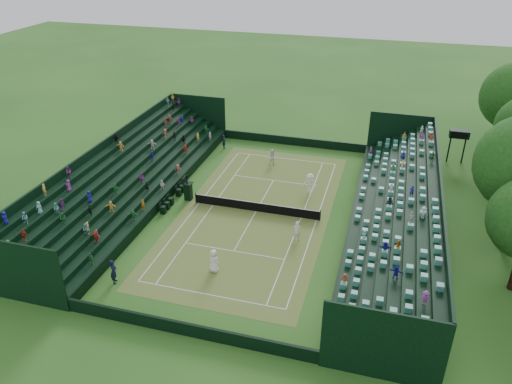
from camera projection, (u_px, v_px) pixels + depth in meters
ground at (256, 212)px, 44.82m from camera, size 160.00×160.00×0.00m
court_surface at (256, 211)px, 44.82m from camera, size 12.97×26.77×0.01m
perimeter_wall_north at (293, 141)px, 58.02m from camera, size 17.17×0.20×1.00m
perimeter_wall_south at (186, 329)px, 31.14m from camera, size 17.17×0.20×1.00m
perimeter_wall_east at (351, 220)px, 42.53m from camera, size 0.20×31.77×1.00m
perimeter_wall_west at (169, 194)px, 46.63m from camera, size 0.20×31.77×1.00m
north_grandstand at (404, 217)px, 41.03m from camera, size 6.60×32.00×4.90m
south_grandstand at (127, 179)px, 47.14m from camera, size 6.60×32.00×4.90m
tennis_net at (256, 206)px, 44.57m from camera, size 11.67×0.10×1.06m
scoreboard_tower at (459, 135)px, 52.58m from camera, size 2.00×1.00×3.70m
umpire_chair at (188, 189)px, 46.31m from camera, size 0.81×0.81×2.55m
courtside_chairs at (175, 197)px, 46.48m from camera, size 0.47×5.45×1.02m
player_near_west at (214, 261)px, 36.70m from camera, size 1.06×0.85×1.88m
player_near_east at (297, 231)px, 40.40m from camera, size 0.73×0.56×1.77m
player_far_west at (272, 157)px, 53.02m from camera, size 0.94×0.76×1.80m
player_far_east at (310, 183)px, 47.60m from camera, size 1.30×0.79×1.97m
line_judge_north at (224, 142)px, 56.97m from camera, size 0.60×0.71×1.67m
line_judge_south at (114, 271)px, 35.54m from camera, size 0.69×0.83×1.94m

